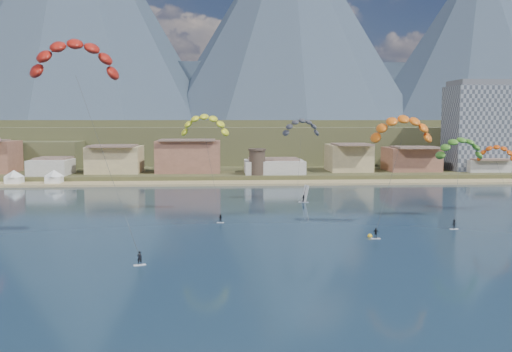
# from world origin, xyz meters

# --- Properties ---
(ground) EXTENTS (2400.00, 2400.00, 0.00)m
(ground) POSITION_xyz_m (0.00, 0.00, 0.00)
(ground) COLOR black
(ground) RESTS_ON ground
(beach) EXTENTS (2200.00, 12.00, 0.90)m
(beach) POSITION_xyz_m (0.00, 106.00, 0.25)
(beach) COLOR tan
(beach) RESTS_ON ground
(land) EXTENTS (2200.00, 900.00, 4.00)m
(land) POSITION_xyz_m (0.00, 560.00, 0.00)
(land) COLOR brown
(land) RESTS_ON ground
(foothills) EXTENTS (940.00, 210.00, 18.00)m
(foothills) POSITION_xyz_m (22.39, 232.47, 9.08)
(foothills) COLOR brown
(foothills) RESTS_ON ground
(mountain_ridge) EXTENTS (2060.00, 480.00, 400.00)m
(mountain_ridge) POSITION_xyz_m (-14.60, 823.65, 150.31)
(mountain_ridge) COLOR #2F3C4F
(mountain_ridge) RESTS_ON ground
(town) EXTENTS (400.00, 24.00, 12.00)m
(town) POSITION_xyz_m (-40.00, 122.00, 8.00)
(town) COLOR beige
(town) RESTS_ON ground
(apartment_tower) EXTENTS (20.00, 16.00, 32.00)m
(apartment_tower) POSITION_xyz_m (85.00, 128.00, 17.82)
(apartment_tower) COLOR gray
(apartment_tower) RESTS_ON ground
(watchtower) EXTENTS (5.82, 5.82, 8.60)m
(watchtower) POSITION_xyz_m (5.00, 114.00, 6.37)
(watchtower) COLOR #47382D
(watchtower) RESTS_ON ground
(kitesurfer_red) EXTENTS (19.16, 17.17, 34.52)m
(kitesurfer_red) POSITION_xyz_m (-28.15, 22.25, 29.93)
(kitesurfer_red) COLOR silver
(kitesurfer_red) RESTS_ON ground
(kitesurfer_yellow) EXTENTS (10.98, 14.49, 23.13)m
(kitesurfer_yellow) POSITION_xyz_m (-9.70, 52.45, 19.45)
(kitesurfer_yellow) COLOR silver
(kitesurfer_yellow) RESTS_ON ground
(kitesurfer_orange) EXTENTS (13.75, 12.58, 22.74)m
(kitesurfer_orange) POSITION_xyz_m (26.68, 34.18, 18.97)
(kitesurfer_orange) COLOR silver
(kitesurfer_orange) RESTS_ON ground
(kitesurfer_green) EXTENTS (10.73, 12.52, 18.53)m
(kitesurfer_green) POSITION_xyz_m (41.15, 42.13, 14.82)
(kitesurfer_green) COLOR silver
(kitesurfer_green) RESTS_ON ground
(distant_kite_dark) EXTENTS (9.89, 6.54, 21.72)m
(distant_kite_dark) POSITION_xyz_m (12.93, 67.36, 18.82)
(distant_kite_dark) COLOR #262626
(distant_kite_dark) RESTS_ON ground
(distant_kite_orange) EXTENTS (8.73, 7.32, 16.24)m
(distant_kite_orange) POSITION_xyz_m (53.41, 51.44, 13.25)
(distant_kite_orange) COLOR #262626
(distant_kite_orange) RESTS_ON ground
(windsurfer) EXTENTS (2.48, 2.72, 4.21)m
(windsurfer) POSITION_xyz_m (13.66, 66.36, 1.34)
(windsurfer) COLOR silver
(windsurfer) RESTS_ON ground
(buoy) EXTENTS (0.80, 0.80, 0.80)m
(buoy) POSITION_xyz_m (19.18, 26.66, 0.14)
(buoy) COLOR yellow
(buoy) RESTS_ON ground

